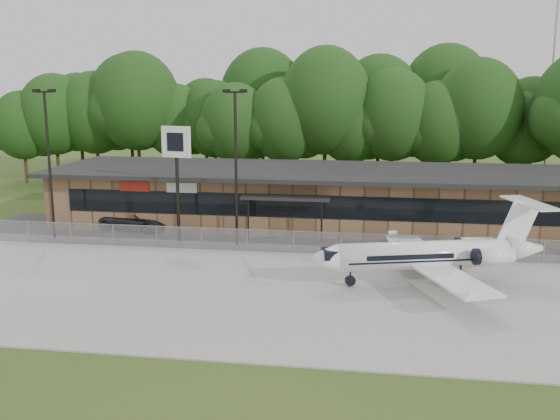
% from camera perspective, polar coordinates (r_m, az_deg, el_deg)
% --- Properties ---
extents(ground, '(160.00, 160.00, 0.00)m').
position_cam_1_polar(ground, '(25.36, -1.06, -13.11)').
color(ground, '#364E1C').
rests_on(ground, ground).
extents(apron, '(64.00, 18.00, 0.08)m').
position_cam_1_polar(apron, '(32.71, 1.37, -7.29)').
color(apron, '#9E9B93').
rests_on(apron, ground).
extents(parking_lot, '(50.00, 9.00, 0.06)m').
position_cam_1_polar(parking_lot, '(43.69, 3.34, -2.51)').
color(parking_lot, '#383835').
rests_on(parking_lot, ground).
extents(terminal, '(41.00, 11.65, 4.30)m').
position_cam_1_polar(terminal, '(47.58, 3.89, 1.27)').
color(terminal, '#8E6947').
rests_on(terminal, ground).
extents(fence, '(46.00, 0.04, 1.52)m').
position_cam_1_polar(fence, '(39.17, 2.71, -3.02)').
color(fence, gray).
rests_on(fence, ground).
extents(treeline, '(72.00, 12.00, 15.00)m').
position_cam_1_polar(treeline, '(64.92, 5.37, 8.69)').
color(treeline, '#123611').
rests_on(treeline, ground).
extents(radio_mast, '(0.20, 0.20, 25.00)m').
position_cam_1_polar(radio_mast, '(73.01, 23.67, 12.02)').
color(radio_mast, gray).
rests_on(radio_mast, ground).
extents(light_pole_left, '(1.55, 0.30, 10.23)m').
position_cam_1_polar(light_pole_left, '(45.20, -20.41, 4.92)').
color(light_pole_left, black).
rests_on(light_pole_left, ground).
extents(light_pole_mid, '(1.55, 0.30, 10.23)m').
position_cam_1_polar(light_pole_mid, '(40.50, -4.06, 4.93)').
color(light_pole_mid, black).
rests_on(light_pole_mid, ground).
extents(business_jet, '(13.21, 11.86, 4.48)m').
position_cam_1_polar(business_jet, '(34.11, 13.69, -4.09)').
color(business_jet, white).
rests_on(business_jet, ground).
extents(suv, '(5.81, 3.43, 1.51)m').
position_cam_1_polar(suv, '(46.94, -13.03, -0.90)').
color(suv, '#2A2A2C').
rests_on(suv, ground).
extents(pole_sign, '(2.06, 0.63, 7.85)m').
position_cam_1_polar(pole_sign, '(41.88, -9.45, 5.05)').
color(pole_sign, black).
rests_on(pole_sign, ground).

